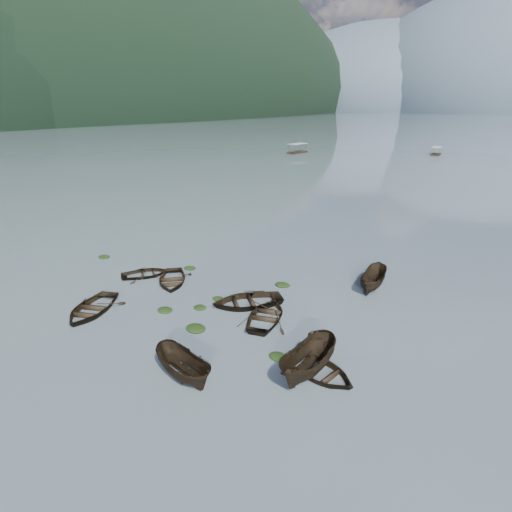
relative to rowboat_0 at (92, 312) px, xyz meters
The scene contains 23 objects.
ground_plane 6.46m from the rowboat_0, 13.52° to the right, with size 2400.00×2400.00×0.00m, color slate.
left_ridge_far 534.93m from the rowboat_0, 152.32° to the left, with size 560.00×1400.00×380.00m, color black.
haze_mtn_a 933.62m from the rowboat_0, 105.77° to the left, with size 520.00×520.00×280.00m, color #475666.
haze_mtn_b 900.09m from the rowboat_0, 93.42° to the left, with size 520.00×520.00×340.00m, color #475666.
rowboat_0 is the anchor object (origin of this frame).
rowboat_1 6.40m from the rowboat_0, 104.46° to the left, with size 2.72×3.82×0.79m, color black.
rowboat_2 10.04m from the rowboat_0, ahead, with size 1.59×4.24×1.64m, color black.
rowboat_3 11.74m from the rowboat_0, 28.70° to the left, with size 3.18×4.45×0.92m, color black.
rowboat_4 15.69m from the rowboat_0, ahead, with size 2.93×4.10×0.85m, color black.
rowboat_5 15.18m from the rowboat_0, ahead, with size 1.79×4.75×1.84m, color black.
rowboat_6 6.49m from the rowboat_0, 79.94° to the left, with size 3.12×4.38×0.91m, color black.
rowboat_7 10.44m from the rowboat_0, 39.04° to the left, with size 3.54×4.95×1.03m, color black.
rowboat_8 20.22m from the rowboat_0, 44.44° to the left, with size 1.56×4.15×1.60m, color black.
weed_clump_0 4.87m from the rowboat_0, 35.25° to the left, with size 1.10×0.90×0.24m, color black.
weed_clump_1 8.50m from the rowboat_0, 46.12° to the left, with size 0.91×0.73×0.20m, color black.
weed_clump_2 7.61m from the rowboat_0, 16.39° to the left, with size 1.32×1.06×0.29m, color black.
weed_clump_3 7.20m from the rowboat_0, 37.67° to the left, with size 0.93×0.79×0.21m, color black.
weed_clump_4 13.26m from the rowboat_0, 10.56° to the left, with size 1.11×0.88×0.23m, color black.
weed_clump_5 10.57m from the rowboat_0, 138.67° to the left, with size 1.14×0.92×0.24m, color black.
weed_clump_6 9.29m from the rowboat_0, 87.69° to the left, with size 1.06×0.89×0.22m, color black.
weed_clump_7 13.70m from the rowboat_0, 50.98° to the left, with size 1.20×0.96×0.26m, color black.
pontoon_left 95.79m from the rowboat_0, 109.53° to the left, with size 2.74×6.58×2.52m, color black, non-canonical shape.
pontoon_centre 107.55m from the rowboat_0, 89.05° to the left, with size 2.21×5.30×2.03m, color black, non-canonical shape.
Camera 1 is at (15.88, -12.19, 13.02)m, focal length 28.00 mm.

